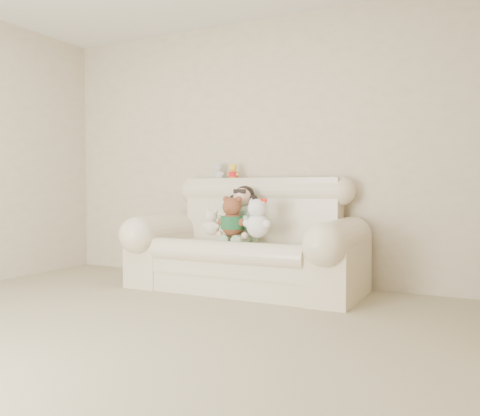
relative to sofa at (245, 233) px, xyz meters
name	(u,v)px	position (x,y,z in m)	size (l,w,h in m)	color
floor	(67,350)	(-0.15, -2.00, -0.52)	(5.00, 5.00, 0.00)	gray
wall_back	(254,151)	(-0.15, 0.50, 0.78)	(4.50, 4.50, 0.00)	beige
sofa	(245,233)	(0.00, 0.00, 0.00)	(2.10, 0.95, 1.03)	beige
seated_child	(243,214)	(-0.06, 0.08, 0.18)	(0.32, 0.40, 0.54)	#367D3C
brown_teddy	(232,212)	(-0.07, -0.11, 0.19)	(0.27, 0.21, 0.42)	brown
white_cat	(258,214)	(0.18, -0.13, 0.19)	(0.26, 0.20, 0.41)	white
cream_teddy	(212,220)	(-0.27, -0.14, 0.12)	(0.18, 0.14, 0.28)	white
yellow_mini_bear	(233,170)	(-0.29, 0.34, 0.59)	(0.12, 0.09, 0.19)	yellow
grey_mini_plush	(219,170)	(-0.48, 0.38, 0.60)	(0.13, 0.10, 0.20)	silver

